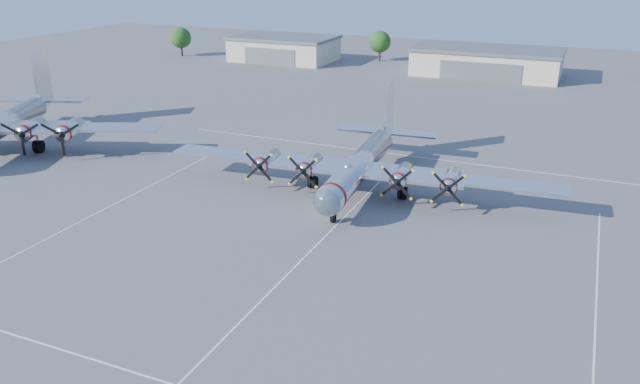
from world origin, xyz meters
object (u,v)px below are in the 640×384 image
at_px(hangar_west, 284,48).
at_px(bomber_west, 9,148).
at_px(tree_far_west, 181,38).
at_px(main_bomber_b29, 361,187).
at_px(hangar_center, 487,62).
at_px(tree_west, 380,42).

relative_size(hangar_west, bomber_west, 0.56).
height_order(tree_far_west, bomber_west, tree_far_west).
distance_m(tree_far_west, main_bomber_b29, 95.05).
xyz_separation_m(hangar_center, tree_far_west, (-70.00, -3.96, 1.51)).
bearing_deg(hangar_center, main_bomber_b29, -91.03).
height_order(hangar_center, tree_west, tree_west).
xyz_separation_m(hangar_center, bomber_west, (-47.07, -73.97, -2.71)).
bearing_deg(tree_west, hangar_west, -158.11).
height_order(hangar_west, tree_far_west, tree_far_west).
bearing_deg(tree_west, main_bomber_b29, -72.96).
relative_size(hangar_west, tree_far_west, 3.40).
height_order(hangar_center, tree_far_west, tree_far_west).
bearing_deg(hangar_west, bomber_west, -91.60).
height_order(hangar_center, main_bomber_b29, hangar_center).
bearing_deg(bomber_west, tree_west, 53.30).
distance_m(tree_west, bomber_west, 85.03).
relative_size(hangar_center, tree_west, 4.31).
xyz_separation_m(hangar_west, bomber_west, (-2.07, -73.97, -2.71)).
height_order(tree_far_west, tree_west, same).
relative_size(tree_far_west, bomber_west, 0.16).
bearing_deg(hangar_center, tree_far_west, -176.76).
height_order(tree_west, main_bomber_b29, tree_west).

